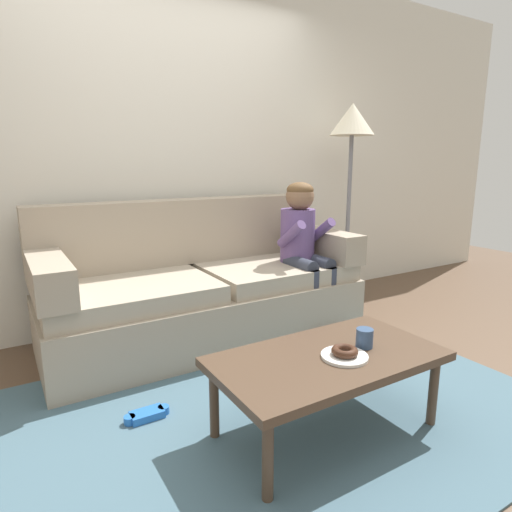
% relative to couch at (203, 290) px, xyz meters
% --- Properties ---
extents(ground, '(10.00, 10.00, 0.00)m').
position_rel_couch_xyz_m(ground, '(-0.06, -0.85, -0.35)').
color(ground, brown).
extents(wall_back, '(8.00, 0.10, 2.80)m').
position_rel_couch_xyz_m(wall_back, '(-0.06, 0.55, 1.05)').
color(wall_back, silver).
rests_on(wall_back, ground).
extents(area_rug, '(2.67, 1.92, 0.01)m').
position_rel_couch_xyz_m(area_rug, '(-0.06, -1.10, -0.34)').
color(area_rug, '#476675').
rests_on(area_rug, ground).
extents(couch, '(2.19, 0.90, 0.97)m').
position_rel_couch_xyz_m(couch, '(0.00, 0.00, 0.00)').
color(couch, tan).
rests_on(couch, ground).
extents(coffee_table, '(1.05, 0.57, 0.39)m').
position_rel_couch_xyz_m(coffee_table, '(0.01, -1.35, 0.00)').
color(coffee_table, '#4C3828').
rests_on(coffee_table, ground).
extents(person_child, '(0.34, 0.58, 1.10)m').
position_rel_couch_xyz_m(person_child, '(0.74, -0.21, 0.32)').
color(person_child, '#664C84').
rests_on(person_child, ground).
extents(plate, '(0.21, 0.21, 0.01)m').
position_rel_couch_xyz_m(plate, '(0.05, -1.42, 0.05)').
color(plate, white).
rests_on(plate, coffee_table).
extents(donut, '(0.13, 0.13, 0.04)m').
position_rel_couch_xyz_m(donut, '(0.05, -1.42, 0.07)').
color(donut, '#422619').
rests_on(donut, plate).
extents(mug, '(0.08, 0.08, 0.09)m').
position_rel_couch_xyz_m(mug, '(0.21, -1.38, 0.09)').
color(mug, '#334C72').
rests_on(mug, coffee_table).
extents(toy_controller, '(0.23, 0.09, 0.05)m').
position_rel_couch_xyz_m(toy_controller, '(-0.68, -0.83, -0.32)').
color(toy_controller, blue).
rests_on(toy_controller, ground).
extents(floor_lamp, '(0.38, 0.38, 1.73)m').
position_rel_couch_xyz_m(floor_lamp, '(1.44, 0.08, 1.11)').
color(floor_lamp, slate).
rests_on(floor_lamp, ground).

